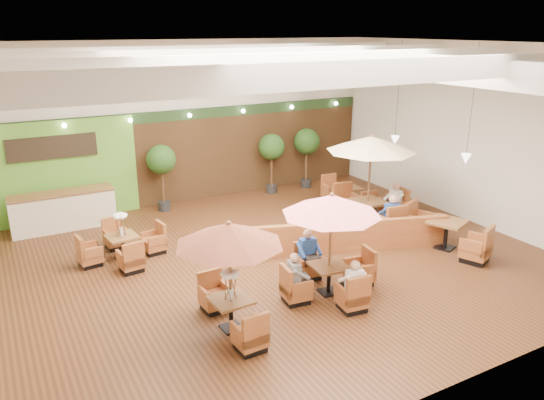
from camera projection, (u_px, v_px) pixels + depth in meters
room at (257, 117)px, 14.00m from camera, size 14.04×14.00×5.52m
service_counter at (63, 211)px, 16.06m from camera, size 3.00×0.75×1.18m
booth_divider at (338, 237)px, 14.41m from camera, size 6.05×2.21×0.88m
table_0 at (229, 248)px, 10.32m from camera, size 2.17×2.31×2.36m
table_1 at (331, 225)px, 11.81m from camera, size 2.42×2.42×2.44m
table_2 at (370, 165)px, 15.83m from camera, size 2.87×2.87×2.89m
table_3 at (122, 245)px, 13.99m from camera, size 2.30×2.30×1.45m
table_4 at (446, 235)px, 14.69m from camera, size 1.20×2.93×1.03m
table_5 at (347, 198)px, 18.04m from camera, size 0.85×2.43×0.90m
topiary_0 at (161, 162)px, 17.35m from camera, size 0.97×0.97×2.24m
topiary_1 at (271, 149)px, 19.25m from camera, size 0.95×0.95×2.22m
topiary_2 at (307, 144)px, 19.93m from camera, size 0.98×0.98×2.27m
diner_0 at (353, 279)px, 11.36m from camera, size 0.37×0.30×0.73m
diner_1 at (308, 249)px, 12.84m from camera, size 0.40×0.33×0.80m
diner_2 at (296, 272)px, 11.70m from camera, size 0.34×0.39×0.73m
diner_3 at (391, 212)px, 15.31m from camera, size 0.45×0.39×0.86m
diner_4 at (394, 198)px, 16.68m from camera, size 0.31×0.39×0.79m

